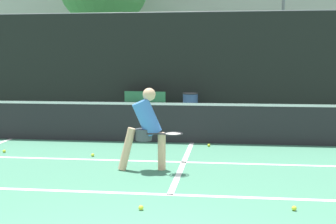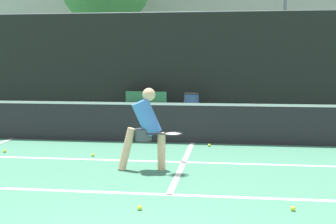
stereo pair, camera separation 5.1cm
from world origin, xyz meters
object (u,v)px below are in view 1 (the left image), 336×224
(courtside_bench, at_px, (144,103))
(trash_bin, at_px, (190,105))
(parked_car, at_px, (144,94))
(player_practicing, at_px, (146,126))

(courtside_bench, xyz_separation_m, trash_bin, (1.60, -0.02, -0.04))
(trash_bin, bearing_deg, parked_car, 125.42)
(courtside_bench, relative_size, trash_bin, 1.79)
(trash_bin, distance_m, parked_car, 3.69)
(parked_car, bearing_deg, courtside_bench, -79.83)
(courtside_bench, bearing_deg, parked_car, 105.81)
(player_practicing, relative_size, courtside_bench, 0.99)
(player_practicing, height_order, parked_car, player_practicing)
(player_practicing, bearing_deg, trash_bin, 78.89)
(trash_bin, relative_size, parked_car, 0.18)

